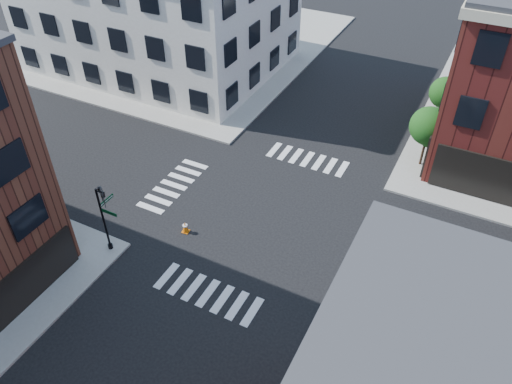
{
  "coord_description": "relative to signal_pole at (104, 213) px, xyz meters",
  "views": [
    {
      "loc": [
        10.23,
        -21.3,
        21.28
      ],
      "look_at": [
        -0.23,
        -0.83,
        2.5
      ],
      "focal_mm": 35.0,
      "sensor_mm": 36.0,
      "label": 1
    }
  ],
  "objects": [
    {
      "name": "traffic_cone",
      "position": [
        3.0,
        3.17,
        -2.48
      ],
      "size": [
        0.47,
        0.47,
        0.78
      ],
      "rotation": [
        0.0,
        0.0,
        0.1
      ],
      "color": "#D16009",
      "rests_on": "ground"
    },
    {
      "name": "tree_far",
      "position": [
        14.28,
        22.65,
        0.02
      ],
      "size": [
        2.43,
        2.43,
        4.07
      ],
      "color": "black",
      "rests_on": "ground"
    },
    {
      "name": "tree_near",
      "position": [
        14.28,
        16.65,
        0.3
      ],
      "size": [
        2.69,
        2.69,
        4.49
      ],
      "color": "black",
      "rests_on": "ground"
    },
    {
      "name": "box_truck",
      "position": [
        20.87,
        3.49,
        -0.86
      ],
      "size": [
        8.64,
        3.13,
        3.85
      ],
      "rotation": [
        0.0,
        0.0,
        -0.07
      ],
      "color": "white",
      "rests_on": "ground"
    },
    {
      "name": "sidewalk_nw",
      "position": [
        -14.28,
        27.68,
        -2.78
      ],
      "size": [
        30.0,
        30.0,
        0.15
      ],
      "primitive_type": "cube",
      "color": "gray",
      "rests_on": "ground"
    },
    {
      "name": "ground",
      "position": [
        6.72,
        6.68,
        -2.86
      ],
      "size": [
        120.0,
        120.0,
        0.0
      ],
      "primitive_type": "plane",
      "color": "black",
      "rests_on": "ground"
    },
    {
      "name": "building_nw",
      "position": [
        -12.28,
        22.68,
        2.64
      ],
      "size": [
        22.0,
        16.0,
        11.0
      ],
      "primitive_type": "cube",
      "color": "beige",
      "rests_on": "ground"
    },
    {
      "name": "signal_pole",
      "position": [
        0.0,
        0.0,
        0.0
      ],
      "size": [
        1.29,
        1.24,
        4.6
      ],
      "color": "black",
      "rests_on": "ground"
    }
  ]
}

